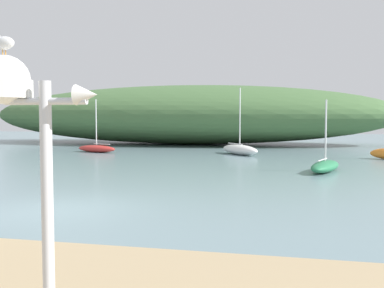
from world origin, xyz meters
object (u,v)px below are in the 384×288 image
mast_structure (16,107)px  seagull_on_radar (3,42)px  sailboat_outer_mooring (325,166)px  sailboat_mid_channel (240,149)px  sailboat_near_shore (97,148)px

mast_structure → seagull_on_radar: seagull_on_radar is taller
seagull_on_radar → sailboat_outer_mooring: bearing=75.0°
mast_structure → sailboat_mid_channel: (-0.40, 26.10, -2.33)m
seagull_on_radar → sailboat_mid_channel: (-0.27, 26.10, -2.98)m
mast_structure → sailboat_near_shore: size_ratio=0.77×
sailboat_mid_channel → sailboat_near_shore: sailboat_mid_channel is taller
mast_structure → sailboat_outer_mooring: size_ratio=0.84×
seagull_on_radar → sailboat_mid_channel: size_ratio=0.07×
seagull_on_radar → sailboat_near_shore: bearing=112.7°
mast_structure → seagull_on_radar: bearing=179.2°
seagull_on_radar → sailboat_outer_mooring: size_ratio=0.09×
mast_structure → sailboat_outer_mooring: 18.16m
mast_structure → sailboat_mid_channel: 26.21m
sailboat_outer_mooring → sailboat_near_shore: sailboat_near_shore is taller
mast_structure → sailboat_mid_channel: bearing=90.9°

